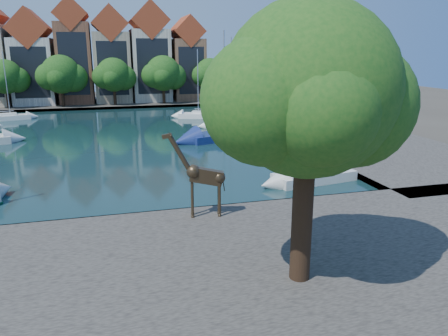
# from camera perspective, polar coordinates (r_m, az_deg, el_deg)

# --- Properties ---
(ground) EXTENTS (160.00, 160.00, 0.00)m
(ground) POSITION_cam_1_polar(r_m,az_deg,el_deg) (25.10, -15.34, -7.02)
(ground) COLOR #38332B
(ground) RESTS_ON ground
(water_basin) EXTENTS (38.00, 50.00, 0.08)m
(water_basin) POSITION_cam_1_polar(r_m,az_deg,el_deg) (48.21, -15.48, 3.65)
(water_basin) COLOR black
(water_basin) RESTS_ON ground
(near_quay) EXTENTS (50.00, 14.00, 0.50)m
(near_quay) POSITION_cam_1_polar(r_m,az_deg,el_deg) (18.65, -15.28, -14.30)
(near_quay) COLOR #4E4A43
(near_quay) RESTS_ON ground
(far_quay) EXTENTS (60.00, 16.00, 0.50)m
(far_quay) POSITION_cam_1_polar(r_m,az_deg,el_deg) (79.83, -15.54, 8.21)
(far_quay) COLOR #4E4A43
(far_quay) RESTS_ON ground
(right_quay) EXTENTS (14.00, 52.00, 0.50)m
(right_quay) POSITION_cam_1_polar(r_m,az_deg,el_deg) (54.02, 12.12, 5.30)
(right_quay) COLOR #4E4A43
(right_quay) RESTS_ON ground
(plane_tree) EXTENTS (8.32, 6.40, 10.62)m
(plane_tree) POSITION_cam_1_polar(r_m,az_deg,el_deg) (16.04, 11.33, 9.20)
(plane_tree) COLOR #332114
(plane_tree) RESTS_ON near_quay
(townhouse_west_inner) EXTENTS (6.43, 9.18, 15.15)m
(townhouse_west_inner) POSITION_cam_1_polar(r_m,az_deg,el_deg) (80.09, -23.62, 12.64)
(townhouse_west_inner) COLOR silver
(townhouse_west_inner) RESTS_ON far_quay
(townhouse_center) EXTENTS (5.44, 9.18, 16.93)m
(townhouse_center) POSITION_cam_1_polar(r_m,az_deg,el_deg) (79.43, -18.93, 13.81)
(townhouse_center) COLOR brown
(townhouse_center) RESTS_ON far_quay
(townhouse_east_inner) EXTENTS (5.94, 9.18, 15.79)m
(townhouse_east_inner) POSITION_cam_1_polar(r_m,az_deg,el_deg) (79.33, -14.45, 13.68)
(townhouse_east_inner) COLOR tan
(townhouse_east_inner) RESTS_ON far_quay
(townhouse_east_mid) EXTENTS (6.43, 9.18, 16.65)m
(townhouse_east_mid) POSITION_cam_1_polar(r_m,az_deg,el_deg) (79.71, -9.66, 14.21)
(townhouse_east_mid) COLOR beige
(townhouse_east_mid) RESTS_ON far_quay
(townhouse_east_end) EXTENTS (5.44, 9.18, 14.43)m
(townhouse_east_end) POSITION_cam_1_polar(r_m,az_deg,el_deg) (80.64, -4.90, 13.66)
(townhouse_east_end) COLOR brown
(townhouse_east_end) RESTS_ON far_quay
(far_tree_west) EXTENTS (6.76, 5.20, 7.36)m
(far_tree_west) POSITION_cam_1_polar(r_m,az_deg,el_deg) (75.32, -26.60, 10.49)
(far_tree_west) COLOR #332114
(far_tree_west) RESTS_ON far_quay
(far_tree_mid_west) EXTENTS (7.80, 6.00, 8.00)m
(far_tree_mid_west) POSITION_cam_1_polar(r_m,az_deg,el_deg) (74.19, -20.45, 11.24)
(far_tree_mid_west) COLOR #332114
(far_tree_mid_west) RESTS_ON far_quay
(far_tree_mid_east) EXTENTS (7.02, 5.40, 7.52)m
(far_tree_mid_east) POSITION_cam_1_polar(r_m,az_deg,el_deg) (73.94, -14.15, 11.59)
(far_tree_mid_east) COLOR #332114
(far_tree_mid_east) RESTS_ON far_quay
(far_tree_east) EXTENTS (7.54, 5.80, 7.84)m
(far_tree_east) POSITION_cam_1_polar(r_m,az_deg,el_deg) (74.53, -7.87, 12.01)
(far_tree_east) COLOR #332114
(far_tree_east) RESTS_ON far_quay
(far_tree_far_east) EXTENTS (6.76, 5.20, 7.36)m
(far_tree_far_east) POSITION_cam_1_polar(r_m,az_deg,el_deg) (75.98, -1.75, 12.08)
(far_tree_far_east) COLOR #332114
(far_tree_far_east) RESTS_ON far_quay
(giraffe_statue) EXTENTS (3.23, 0.80, 4.61)m
(giraffe_statue) POSITION_cam_1_polar(r_m,az_deg,el_deg) (23.27, -2.94, -1.03)
(giraffe_statue) COLOR #382B1C
(giraffe_statue) RESTS_ON near_quay
(sailboat_left_e) EXTENTS (5.15, 2.85, 9.01)m
(sailboat_left_e) POSITION_cam_1_polar(r_m,az_deg,el_deg) (65.65, -26.11, 6.11)
(sailboat_left_e) COLOR white
(sailboat_left_e) RESTS_ON water_basin
(sailboat_right_a) EXTENTS (6.34, 3.11, 10.05)m
(sailboat_right_a) POSITION_cam_1_polar(r_m,az_deg,el_deg) (31.92, 11.71, -0.81)
(sailboat_right_a) COLOR silver
(sailboat_right_a) RESTS_ON water_basin
(sailboat_right_b) EXTENTS (8.77, 5.43, 11.06)m
(sailboat_right_b) POSITION_cam_1_polar(r_m,az_deg,el_deg) (46.36, -0.01, 4.52)
(sailboat_right_b) COLOR navy
(sailboat_right_b) RESTS_ON water_basin
(sailboat_right_c) EXTENTS (5.86, 2.69, 10.58)m
(sailboat_right_c) POSITION_cam_1_polar(r_m,az_deg,el_deg) (53.14, 0.91, 5.87)
(sailboat_right_c) COLOR white
(sailboat_right_c) RESTS_ON water_basin
(sailboat_right_d) EXTENTS (5.67, 3.59, 9.23)m
(sailboat_right_d) POSITION_cam_1_polar(r_m,az_deg,el_deg) (60.75, -3.37, 7.03)
(sailboat_right_d) COLOR white
(sailboat_right_d) RESTS_ON water_basin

